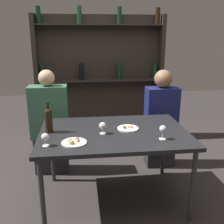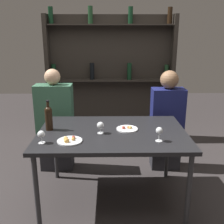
{
  "view_description": "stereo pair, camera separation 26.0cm",
  "coord_description": "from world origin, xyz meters",
  "px_view_note": "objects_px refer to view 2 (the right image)",
  "views": [
    {
      "loc": [
        -0.3,
        -2.33,
        1.63
      ],
      "look_at": [
        0.0,
        0.14,
        0.89
      ],
      "focal_mm": 42.0,
      "sensor_mm": 36.0,
      "label": 1
    },
    {
      "loc": [
        -0.04,
        -2.35,
        1.63
      ],
      "look_at": [
        0.0,
        0.14,
        0.89
      ],
      "focal_mm": 42.0,
      "sensor_mm": 36.0,
      "label": 2
    }
  ],
  "objects_px": {
    "wine_glass_1": "(100,126)",
    "seated_person_right": "(167,123)",
    "food_plate_1": "(69,140)",
    "wine_glass_2": "(159,131)",
    "food_plate_0": "(127,129)",
    "wine_glass_0": "(41,135)",
    "seated_person_left": "(55,124)",
    "wine_bottle": "(49,117)"
  },
  "relations": [
    {
      "from": "wine_glass_1",
      "to": "food_plate_0",
      "type": "xyz_separation_m",
      "value": [
        0.26,
        0.1,
        -0.07
      ]
    },
    {
      "from": "wine_bottle",
      "to": "wine_glass_0",
      "type": "xyz_separation_m",
      "value": [
        0.0,
        -0.32,
        -0.05
      ]
    },
    {
      "from": "wine_bottle",
      "to": "wine_glass_0",
      "type": "bearing_deg",
      "value": -89.27
    },
    {
      "from": "wine_glass_2",
      "to": "seated_person_left",
      "type": "distance_m",
      "value": 1.44
    },
    {
      "from": "wine_glass_0",
      "to": "seated_person_left",
      "type": "xyz_separation_m",
      "value": [
        -0.08,
        0.94,
        -0.23
      ]
    },
    {
      "from": "food_plate_0",
      "to": "wine_bottle",
      "type": "bearing_deg",
      "value": 179.61
    },
    {
      "from": "wine_glass_0",
      "to": "wine_glass_2",
      "type": "xyz_separation_m",
      "value": [
        1.01,
        0.03,
        0.02
      ]
    },
    {
      "from": "wine_glass_0",
      "to": "food_plate_0",
      "type": "bearing_deg",
      "value": 23.0
    },
    {
      "from": "seated_person_left",
      "to": "seated_person_right",
      "type": "distance_m",
      "value": 1.36
    },
    {
      "from": "wine_glass_0",
      "to": "food_plate_0",
      "type": "height_order",
      "value": "wine_glass_0"
    },
    {
      "from": "seated_person_left",
      "to": "wine_bottle",
      "type": "bearing_deg",
      "value": -83.36
    },
    {
      "from": "food_plate_0",
      "to": "seated_person_left",
      "type": "bearing_deg",
      "value": 143.0
    },
    {
      "from": "wine_glass_0",
      "to": "seated_person_right",
      "type": "bearing_deg",
      "value": 36.33
    },
    {
      "from": "wine_glass_2",
      "to": "seated_person_left",
      "type": "relative_size",
      "value": 0.1
    },
    {
      "from": "food_plate_1",
      "to": "seated_person_left",
      "type": "relative_size",
      "value": 0.17
    },
    {
      "from": "wine_glass_1",
      "to": "seated_person_right",
      "type": "height_order",
      "value": "seated_person_right"
    },
    {
      "from": "wine_bottle",
      "to": "wine_glass_0",
      "type": "relative_size",
      "value": 2.62
    },
    {
      "from": "seated_person_left",
      "to": "food_plate_0",
      "type": "bearing_deg",
      "value": -37.0
    },
    {
      "from": "wine_glass_1",
      "to": "food_plate_1",
      "type": "distance_m",
      "value": 0.33
    },
    {
      "from": "wine_glass_0",
      "to": "seated_person_left",
      "type": "distance_m",
      "value": 0.97
    },
    {
      "from": "food_plate_1",
      "to": "food_plate_0",
      "type": "bearing_deg",
      "value": 29.2
    },
    {
      "from": "wine_bottle",
      "to": "seated_person_right",
      "type": "relative_size",
      "value": 0.24
    },
    {
      "from": "seated_person_right",
      "to": "wine_bottle",
      "type": "bearing_deg",
      "value": -154.31
    },
    {
      "from": "wine_glass_1",
      "to": "wine_glass_2",
      "type": "height_order",
      "value": "wine_glass_2"
    },
    {
      "from": "seated_person_right",
      "to": "food_plate_1",
      "type": "bearing_deg",
      "value": -138.97
    },
    {
      "from": "seated_person_right",
      "to": "wine_glass_2",
      "type": "bearing_deg",
      "value": -106.74
    },
    {
      "from": "wine_glass_0",
      "to": "food_plate_1",
      "type": "distance_m",
      "value": 0.24
    },
    {
      "from": "wine_bottle",
      "to": "food_plate_0",
      "type": "bearing_deg",
      "value": -0.39
    },
    {
      "from": "food_plate_1",
      "to": "seated_person_right",
      "type": "xyz_separation_m",
      "value": [
        1.05,
        0.92,
        -0.16
      ]
    },
    {
      "from": "wine_bottle",
      "to": "food_plate_0",
      "type": "relative_size",
      "value": 1.42
    },
    {
      "from": "wine_bottle",
      "to": "food_plate_1",
      "type": "relative_size",
      "value": 1.36
    },
    {
      "from": "wine_bottle",
      "to": "seated_person_left",
      "type": "relative_size",
      "value": 0.24
    },
    {
      "from": "wine_glass_0",
      "to": "wine_glass_1",
      "type": "relative_size",
      "value": 1.0
    },
    {
      "from": "wine_glass_0",
      "to": "wine_glass_2",
      "type": "height_order",
      "value": "wine_glass_2"
    },
    {
      "from": "wine_glass_1",
      "to": "seated_person_right",
      "type": "xyz_separation_m",
      "value": [
        0.79,
        0.72,
        -0.23
      ]
    },
    {
      "from": "wine_glass_1",
      "to": "food_plate_0",
      "type": "height_order",
      "value": "wine_glass_1"
    },
    {
      "from": "wine_glass_0",
      "to": "food_plate_0",
      "type": "xyz_separation_m",
      "value": [
        0.75,
        0.32,
        -0.07
      ]
    },
    {
      "from": "wine_glass_0",
      "to": "seated_person_right",
      "type": "height_order",
      "value": "seated_person_right"
    },
    {
      "from": "seated_person_right",
      "to": "food_plate_0",
      "type": "bearing_deg",
      "value": -130.37
    },
    {
      "from": "wine_glass_0",
      "to": "wine_glass_1",
      "type": "xyz_separation_m",
      "value": [
        0.49,
        0.22,
        -0.0
      ]
    },
    {
      "from": "wine_glass_1",
      "to": "seated_person_right",
      "type": "bearing_deg",
      "value": 42.41
    },
    {
      "from": "wine_glass_2",
      "to": "food_plate_0",
      "type": "xyz_separation_m",
      "value": [
        -0.26,
        0.29,
        -0.08
      ]
    }
  ]
}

